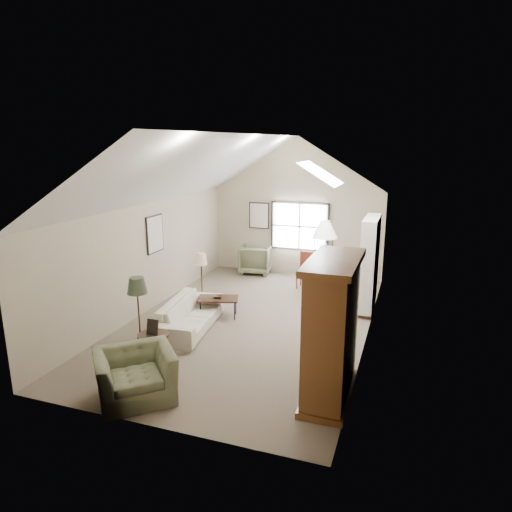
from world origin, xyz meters
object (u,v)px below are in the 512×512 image
(armchair_near, at_px, (135,375))
(side_chair, at_px, (304,270))
(armoire, at_px, (331,330))
(sofa, at_px, (190,314))
(coffee_table, at_px, (218,307))
(side_table, at_px, (154,349))
(armchair_far, at_px, (256,259))

(armchair_near, xyz_separation_m, side_chair, (1.19, 6.18, 0.11))
(armoire, bearing_deg, sofa, 153.12)
(armoire, relative_size, coffee_table, 2.46)
(armoire, height_order, coffee_table, armoire)
(armchair_near, bearing_deg, side_table, 65.39)
(sofa, xyz_separation_m, side_chair, (1.62, 3.50, 0.17))
(armchair_near, height_order, coffee_table, armchair_near)
(side_chair, bearing_deg, armchair_near, -94.95)
(armchair_far, bearing_deg, side_chair, 143.93)
(coffee_table, bearing_deg, sofa, -110.24)
(sofa, bearing_deg, side_chair, -31.91)
(armoire, bearing_deg, armchair_near, -159.88)
(coffee_table, xyz_separation_m, side_chair, (1.33, 2.71, 0.26))
(armoire, relative_size, side_chair, 2.26)
(armoire, distance_m, side_table, 3.25)
(sofa, bearing_deg, coffee_table, -27.29)
(coffee_table, bearing_deg, armoire, -39.59)
(armoire, bearing_deg, coffee_table, 140.41)
(side_table, bearing_deg, armchair_near, -72.60)
(armchair_far, xyz_separation_m, side_chair, (1.72, -0.95, 0.07))
(sofa, relative_size, armchair_far, 2.37)
(armoire, bearing_deg, armchair_far, 118.69)
(sofa, height_order, side_table, sofa)
(sofa, relative_size, coffee_table, 2.44)
(armchair_near, xyz_separation_m, armchair_far, (-0.53, 7.13, 0.04))
(armchair_near, bearing_deg, coffee_table, 50.35)
(armchair_far, height_order, coffee_table, armchair_far)
(armoire, height_order, armchair_far, armoire)
(sofa, height_order, coffee_table, sofa)
(armoire, xyz_separation_m, coffee_table, (-2.95, 2.44, -0.87))
(sofa, relative_size, side_table, 3.99)
(sofa, distance_m, coffee_table, 0.85)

